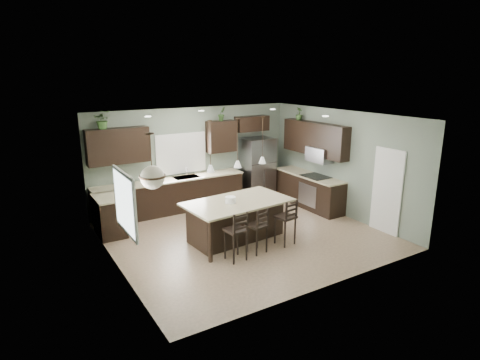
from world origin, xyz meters
The scene contains 33 objects.
ground centered at (0.00, 0.00, 0.00)m, with size 6.00×6.00×0.00m, color #9E8466.
pantry_door centered at (2.98, -1.55, 1.02)m, with size 0.04×0.82×2.04m, color white.
window_back centered at (-0.40, 2.73, 1.55)m, with size 1.35×0.02×1.00m, color white.
window_left centered at (-2.98, -0.80, 1.55)m, with size 0.02×1.10×1.00m, color white.
left_return_cabs centered at (-2.70, 1.70, 0.45)m, with size 0.60×0.90×0.90m, color black.
left_return_countertop centered at (-2.68, 1.70, 0.92)m, with size 0.66×0.96×0.04m, color #C4B894.
back_lower_cabs centered at (-0.85, 2.45, 0.45)m, with size 4.20×0.60×0.90m, color black.
back_countertop centered at (-0.85, 2.43, 0.92)m, with size 4.20×0.66×0.04m, color #C4B894.
sink_inset centered at (-0.40, 2.43, 0.94)m, with size 0.70×0.45×0.01m, color gray.
faucet centered at (-0.40, 2.40, 1.08)m, with size 0.02×0.02×0.28m, color silver.
back_upper_left centered at (-2.15, 2.58, 1.95)m, with size 1.55×0.34×0.90m, color black.
back_upper_right centered at (0.80, 2.58, 1.95)m, with size 0.85×0.34×0.90m, color black.
fridge_header centered at (1.85, 2.58, 2.25)m, with size 1.05×0.34×0.45m, color black.
right_lower_cabs centered at (2.70, 0.87, 0.45)m, with size 0.60×2.35×0.90m, color black.
right_countertop centered at (2.68, 0.87, 0.92)m, with size 0.66×2.35×0.04m, color #C4B894.
cooktop centered at (2.68, 0.60, 0.94)m, with size 0.58×0.75×0.02m, color black.
wall_oven_front centered at (2.40, 0.60, 0.45)m, with size 0.01×0.72×0.60m, color gray.
right_upper_cabs centered at (2.83, 0.87, 1.95)m, with size 0.34×2.35×0.90m, color black.
microwave centered at (2.78, 0.60, 1.55)m, with size 0.40×0.75×0.40m, color gray.
refrigerator centered at (1.86, 2.29, 0.93)m, with size 0.90×0.74×1.85m, color gray.
kitchen_island centered at (-0.27, -0.11, 0.46)m, with size 2.37×1.35×0.92m, color black.
serving_dish centered at (-0.47, -0.12, 0.99)m, with size 0.24×0.24×0.14m, color white.
bar_stool_left centered at (-0.85, -0.98, 0.54)m, with size 0.40×0.40×1.07m, color black.
bar_stool_center centered at (-0.28, -0.91, 0.50)m, with size 0.37×0.37×1.00m, color black.
bar_stool_right centered at (0.50, -0.88, 0.53)m, with size 0.39×0.39×1.06m, color black.
pendant_left centered at (-0.97, -0.16, 2.25)m, with size 0.17×0.17×1.10m, color silver, non-canonical shape.
pendant_center centered at (-0.27, -0.11, 2.25)m, with size 0.17×0.17×1.10m, color white, non-canonical shape.
pendant_right centered at (0.43, -0.05, 2.25)m, with size 0.17×0.17×1.10m, color white, non-canonical shape.
chandelier centered at (-2.60, -1.23, 2.32)m, with size 0.44×0.44×0.95m, color beige, non-canonical shape.
plant_back_left centered at (-2.48, 2.55, 2.63)m, with size 0.41×0.36×0.46m, color #355A27.
plant_back_right centered at (0.81, 2.55, 2.60)m, with size 0.22×0.18×0.40m, color #2A481F.
plant_right_wall centered at (2.80, 1.56, 2.58)m, with size 0.20×0.20×0.36m, color #304E22.
room_shell centered at (0.00, 0.00, 1.70)m, with size 6.00×6.00×6.00m.
Camera 1 is at (-4.71, -7.47, 3.74)m, focal length 30.00 mm.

